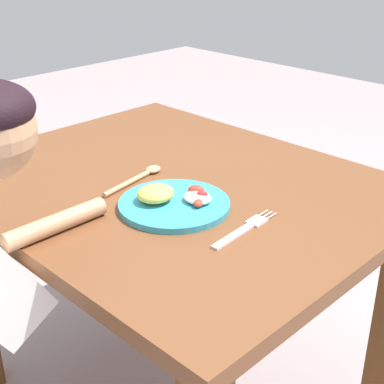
# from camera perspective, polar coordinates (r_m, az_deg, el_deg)

# --- Properties ---
(dining_table) EXTENTS (1.09, 0.88, 0.74)m
(dining_table) POSITION_cam_1_polar(r_m,az_deg,el_deg) (1.49, -2.14, -3.22)
(dining_table) COLOR brown
(dining_table) RESTS_ON ground_plane
(plate) EXTENTS (0.26, 0.26, 0.05)m
(plate) POSITION_cam_1_polar(r_m,az_deg,el_deg) (1.29, -1.94, -0.99)
(plate) COLOR teal
(plate) RESTS_ON dining_table
(fork) EXTENTS (0.04, 0.21, 0.01)m
(fork) POSITION_cam_1_polar(r_m,az_deg,el_deg) (1.20, 5.25, -3.77)
(fork) COLOR silver
(fork) RESTS_ON dining_table
(spoon) EXTENTS (0.06, 0.21, 0.02)m
(spoon) POSITION_cam_1_polar(r_m,az_deg,el_deg) (1.44, -5.27, 1.58)
(spoon) COLOR tan
(spoon) RESTS_ON dining_table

